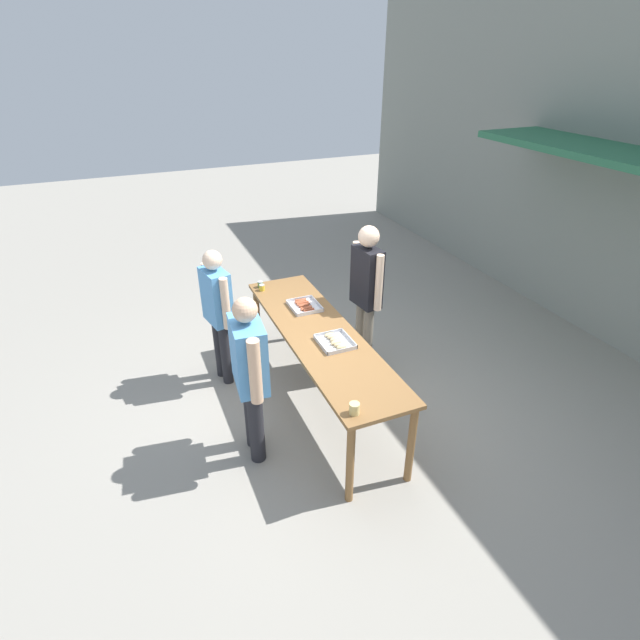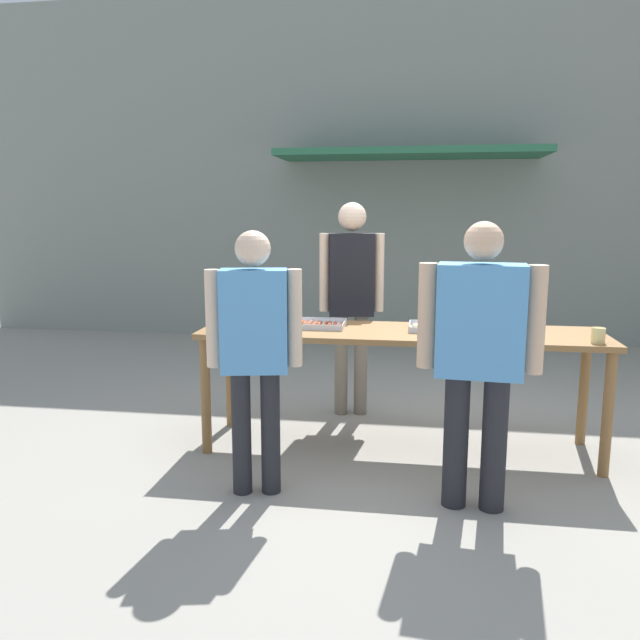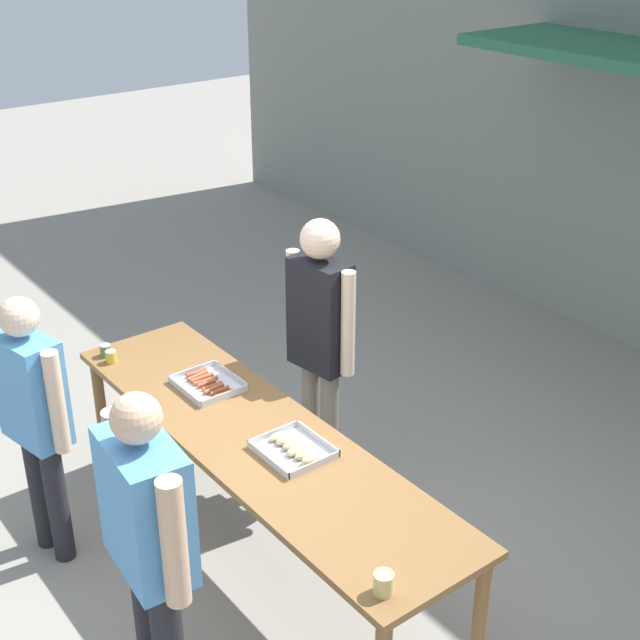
# 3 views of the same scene
# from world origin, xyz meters

# --- Properties ---
(ground_plane) EXTENTS (24.00, 24.00, 0.00)m
(ground_plane) POSITION_xyz_m (0.00, 0.00, 0.00)
(ground_plane) COLOR gray
(building_facade_back) EXTENTS (12.00, 1.11, 4.50)m
(building_facade_back) POSITION_xyz_m (0.00, 3.98, 2.26)
(building_facade_back) COLOR gray
(building_facade_back) RESTS_ON ground
(serving_table) EXTENTS (2.82, 0.72, 0.88)m
(serving_table) POSITION_xyz_m (0.00, 0.00, 0.78)
(serving_table) COLOR brown
(serving_table) RESTS_ON ground
(food_tray_sausages) EXTENTS (0.37, 0.32, 0.04)m
(food_tray_sausages) POSITION_xyz_m (-0.59, 0.06, 0.89)
(food_tray_sausages) COLOR silver
(food_tray_sausages) RESTS_ON serving_table
(food_tray_buns) EXTENTS (0.36, 0.32, 0.06)m
(food_tray_buns) POSITION_xyz_m (0.25, 0.06, 0.90)
(food_tray_buns) COLOR silver
(food_tray_buns) RESTS_ON serving_table
(condiment_jar_mustard) EXTENTS (0.07, 0.07, 0.08)m
(condiment_jar_mustard) POSITION_xyz_m (-1.28, -0.24, 0.91)
(condiment_jar_mustard) COLOR #567A38
(condiment_jar_mustard) RESTS_ON serving_table
(condiment_jar_ketchup) EXTENTS (0.07, 0.07, 0.08)m
(condiment_jar_ketchup) POSITION_xyz_m (-1.18, -0.25, 0.91)
(condiment_jar_ketchup) COLOR gold
(condiment_jar_ketchup) RESTS_ON serving_table
(beer_cup) EXTENTS (0.09, 0.09, 0.10)m
(beer_cup) POSITION_xyz_m (1.27, -0.24, 0.92)
(beer_cup) COLOR #DBC67A
(beer_cup) RESTS_ON serving_table
(person_server_behind_table) EXTENTS (0.53, 0.25, 1.78)m
(person_server_behind_table) POSITION_xyz_m (-0.42, 0.74, 1.09)
(person_server_behind_table) COLOR #756B5B
(person_server_behind_table) RESTS_ON ground
(person_customer_holding_hotdog) EXTENTS (0.56, 0.29, 1.60)m
(person_customer_holding_hotdog) POSITION_xyz_m (-0.83, -0.86, 0.95)
(person_customer_holding_hotdog) COLOR #232328
(person_customer_holding_hotdog) RESTS_ON ground
(person_customer_with_cup) EXTENTS (0.69, 0.30, 1.65)m
(person_customer_with_cup) POSITION_xyz_m (0.46, -0.86, 0.97)
(person_customer_with_cup) COLOR #232328
(person_customer_with_cup) RESTS_ON ground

